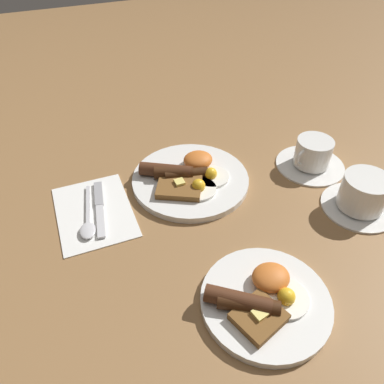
{
  "coord_description": "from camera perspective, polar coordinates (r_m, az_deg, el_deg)",
  "views": [
    {
      "loc": [
        0.24,
        0.61,
        0.55
      ],
      "look_at": [
        0.02,
        0.06,
        0.03
      ],
      "focal_mm": 35.0,
      "sensor_mm": 36.0,
      "label": 1
    }
  ],
  "objects": [
    {
      "name": "ground_plane",
      "position": [
        0.85,
        -0.24,
        1.5
      ],
      "size": [
        3.0,
        3.0,
        0.0
      ],
      "primitive_type": "plane",
      "color": "olive"
    },
    {
      "name": "breakfast_plate_near",
      "position": [
        0.84,
        -0.48,
        2.23
      ],
      "size": [
        0.26,
        0.26,
        0.05
      ],
      "color": "white",
      "rests_on": "ground_plane"
    },
    {
      "name": "breakfast_plate_far",
      "position": [
        0.64,
        10.66,
        -15.89
      ],
      "size": [
        0.21,
        0.21,
        0.04
      ],
      "color": "white",
      "rests_on": "ground_plane"
    },
    {
      "name": "teacup_near",
      "position": [
        0.92,
        17.82,
        5.24
      ],
      "size": [
        0.16,
        0.16,
        0.07
      ],
      "color": "white",
      "rests_on": "ground_plane"
    },
    {
      "name": "teacup_far",
      "position": [
        0.84,
        24.65,
        -0.41
      ],
      "size": [
        0.15,
        0.15,
        0.08
      ],
      "color": "white",
      "rests_on": "ground_plane"
    },
    {
      "name": "napkin",
      "position": [
        0.8,
        -14.69,
        -2.85
      ],
      "size": [
        0.15,
        0.21,
        0.01
      ],
      "primitive_type": "cube",
      "rotation": [
        0.0,
        0.0,
        0.0
      ],
      "color": "white",
      "rests_on": "ground_plane"
    },
    {
      "name": "knife",
      "position": [
        0.81,
        -13.94,
        -1.93
      ],
      "size": [
        0.04,
        0.17,
        0.01
      ],
      "rotation": [
        0.0,
        0.0,
        1.42
      ],
      "color": "silver",
      "rests_on": "napkin"
    },
    {
      "name": "spoon",
      "position": [
        0.77,
        -15.6,
        -4.75
      ],
      "size": [
        0.05,
        0.16,
        0.01
      ],
      "rotation": [
        0.0,
        0.0,
        1.4
      ],
      "color": "silver",
      "rests_on": "napkin"
    }
  ]
}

